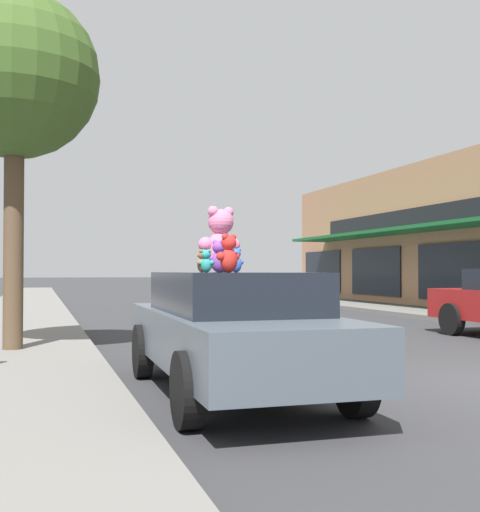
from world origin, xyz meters
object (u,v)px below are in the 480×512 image
(teddy_bear_orange, at_px, (226,258))
(teddy_bear_white, at_px, (207,261))
(plush_art_car, at_px, (232,328))
(teddy_bear_red, at_px, (229,254))
(teddy_bear_green, at_px, (219,260))
(teddy_bear_giant, at_px, (221,241))
(teddy_bear_brown, at_px, (202,261))
(street_tree, at_px, (15,77))
(teddy_bear_blue, at_px, (236,261))
(teddy_bear_teal, at_px, (206,261))
(teddy_bear_purple, at_px, (219,257))

(teddy_bear_orange, relative_size, teddy_bear_white, 1.42)
(plush_art_car, distance_m, teddy_bear_red, 1.41)
(teddy_bear_red, xyz_separation_m, teddy_bear_green, (0.50, 2.12, -0.02))
(teddy_bear_giant, height_order, teddy_bear_brown, teddy_bear_giant)
(teddy_bear_red, distance_m, street_tree, 6.55)
(teddy_bear_blue, bearing_deg, teddy_bear_red, 54.74)
(teddy_bear_giant, distance_m, street_tree, 5.42)
(teddy_bear_teal, bearing_deg, teddy_bear_purple, -86.58)
(teddy_bear_red, relative_size, teddy_bear_green, 1.14)
(teddy_bear_brown, bearing_deg, teddy_bear_red, 33.55)
(teddy_bear_red, height_order, teddy_bear_green, teddy_bear_red)
(teddy_bear_giant, xyz_separation_m, teddy_bear_orange, (0.13, 0.21, -0.21))
(teddy_bear_blue, xyz_separation_m, teddy_bear_white, (-0.15, 0.69, 0.00))
(teddy_bear_blue, distance_m, teddy_bear_purple, 0.19)
(plush_art_car, bearing_deg, teddy_bear_teal, -125.57)
(teddy_bear_giant, bearing_deg, plush_art_car, 74.01)
(teddy_bear_green, relative_size, street_tree, 0.06)
(plush_art_car, xyz_separation_m, teddy_bear_brown, (-0.38, -0.05, 0.77))
(teddy_bear_green, bearing_deg, teddy_bear_white, 103.79)
(teddy_bear_giant, xyz_separation_m, teddy_bear_blue, (-0.09, -0.92, -0.26))
(plush_art_car, xyz_separation_m, teddy_bear_teal, (-0.48, -0.65, 0.76))
(teddy_bear_giant, distance_m, teddy_bear_white, 0.42)
(teddy_bear_white, bearing_deg, plush_art_car, -152.66)
(teddy_bear_orange, xyz_separation_m, teddy_bear_red, (-0.47, -1.73, 0.00))
(teddy_bear_orange, relative_size, street_tree, 0.06)
(street_tree, bearing_deg, teddy_bear_green, -49.85)
(teddy_bear_white, distance_m, teddy_bear_purple, 0.67)
(teddy_bear_blue, distance_m, teddy_bear_brown, 0.50)
(teddy_bear_green, relative_size, teddy_bear_brown, 1.29)
(teddy_bear_orange, xyz_separation_m, teddy_bear_brown, (-0.49, -0.71, -0.06))
(teddy_bear_red, distance_m, teddy_bear_brown, 1.02)
(teddy_bear_white, bearing_deg, street_tree, 7.86)
(teddy_bear_brown, bearing_deg, teddy_bear_white, -172.21)
(teddy_bear_giant, height_order, teddy_bear_red, teddy_bear_giant)
(teddy_bear_red, bearing_deg, teddy_bear_purple, -121.28)
(teddy_bear_green, bearing_deg, teddy_bear_giant, 114.68)
(teddy_bear_blue, relative_size, teddy_bear_brown, 1.03)
(teddy_bear_green, height_order, street_tree, street_tree)
(plush_art_car, height_order, teddy_bear_purple, teddy_bear_purple)
(plush_art_car, xyz_separation_m, teddy_bear_blue, (-0.10, -0.47, 0.78))
(teddy_bear_blue, distance_m, teddy_bear_orange, 1.15)
(teddy_bear_teal, height_order, teddy_bear_red, teddy_bear_red)
(teddy_bear_teal, bearing_deg, teddy_bear_brown, -53.24)
(teddy_bear_giant, relative_size, street_tree, 0.13)
(street_tree, bearing_deg, teddy_bear_giant, -56.13)
(teddy_bear_orange, height_order, teddy_bear_teal, teddy_bear_orange)
(teddy_bear_blue, bearing_deg, teddy_bear_white, -89.48)
(teddy_bear_blue, xyz_separation_m, teddy_bear_teal, (-0.38, -0.18, -0.01))
(teddy_bear_purple, xyz_separation_m, teddy_bear_green, (0.42, 1.49, -0.01))
(plush_art_car, relative_size, teddy_bear_giant, 5.83)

